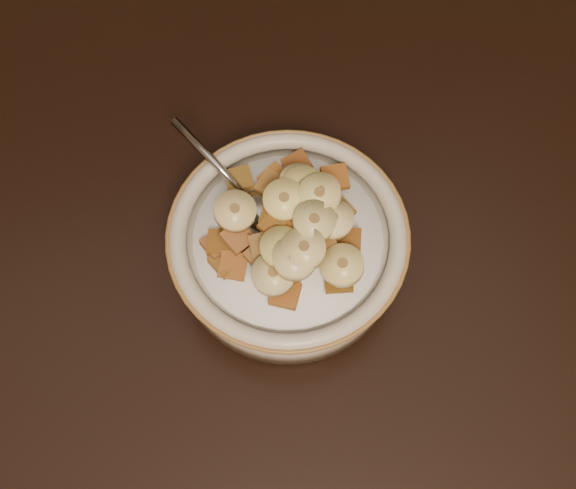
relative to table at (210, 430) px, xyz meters
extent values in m
cube|color=#422816|center=(0.00, 0.00, -0.78)|extent=(4.00, 4.50, 0.10)
cube|color=black|center=(0.00, 0.00, 0.00)|extent=(1.43, 0.94, 0.04)
cylinder|color=beige|center=(0.08, 0.12, 0.04)|extent=(0.17, 0.17, 0.04)
cylinder|color=white|center=(0.08, 0.12, 0.06)|extent=(0.14, 0.14, 0.00)
ellipsoid|color=#9A9DA1|center=(0.06, 0.14, 0.07)|extent=(0.05, 0.05, 0.01)
cube|color=brown|center=(0.07, 0.09, 0.08)|extent=(0.03, 0.03, 0.01)
cube|color=brown|center=(0.12, 0.11, 0.07)|extent=(0.02, 0.02, 0.01)
cube|color=olive|center=(0.07, 0.12, 0.08)|extent=(0.02, 0.02, 0.01)
cube|color=brown|center=(0.08, 0.17, 0.07)|extent=(0.03, 0.03, 0.01)
cube|color=brown|center=(0.11, 0.08, 0.07)|extent=(0.02, 0.02, 0.01)
cube|color=brown|center=(0.07, 0.10, 0.08)|extent=(0.02, 0.02, 0.01)
cube|color=brown|center=(0.03, 0.12, 0.07)|extent=(0.02, 0.02, 0.01)
cube|color=brown|center=(0.12, 0.13, 0.07)|extent=(0.03, 0.03, 0.01)
cube|color=brown|center=(0.07, 0.13, 0.08)|extent=(0.03, 0.03, 0.01)
cube|color=#99541F|center=(0.04, 0.10, 0.07)|extent=(0.03, 0.03, 0.01)
cube|color=brown|center=(0.07, 0.07, 0.07)|extent=(0.03, 0.03, 0.01)
cube|color=brown|center=(0.10, 0.18, 0.07)|extent=(0.03, 0.03, 0.01)
cube|color=brown|center=(0.10, 0.11, 0.08)|extent=(0.02, 0.02, 0.01)
cube|color=olive|center=(0.06, 0.10, 0.08)|extent=(0.03, 0.03, 0.01)
cube|color=brown|center=(0.07, 0.16, 0.07)|extent=(0.03, 0.03, 0.01)
cube|color=brown|center=(0.06, 0.10, 0.08)|extent=(0.03, 0.03, 0.01)
cube|color=#9B672A|center=(0.03, 0.11, 0.07)|extent=(0.03, 0.03, 0.01)
cube|color=brown|center=(0.10, 0.13, 0.08)|extent=(0.03, 0.03, 0.01)
cube|color=brown|center=(0.11, 0.11, 0.08)|extent=(0.02, 0.02, 0.01)
cube|color=brown|center=(0.07, 0.09, 0.08)|extent=(0.02, 0.02, 0.01)
cube|color=#97571A|center=(0.08, 0.10, 0.08)|extent=(0.02, 0.02, 0.01)
cube|color=olive|center=(0.09, 0.15, 0.08)|extent=(0.02, 0.02, 0.01)
cube|color=#944F1B|center=(0.12, 0.16, 0.07)|extent=(0.02, 0.02, 0.01)
cube|color=brown|center=(0.04, 0.12, 0.08)|extent=(0.03, 0.03, 0.01)
cube|color=brown|center=(0.07, 0.12, 0.09)|extent=(0.03, 0.03, 0.01)
cube|color=brown|center=(0.03, 0.12, 0.07)|extent=(0.03, 0.03, 0.01)
cube|color=brown|center=(0.05, 0.17, 0.07)|extent=(0.02, 0.02, 0.01)
cube|color=olive|center=(0.06, 0.11, 0.08)|extent=(0.02, 0.02, 0.01)
cylinder|color=#EFE79F|center=(0.06, 0.09, 0.08)|extent=(0.04, 0.04, 0.01)
cylinder|color=#E4D47E|center=(0.10, 0.12, 0.09)|extent=(0.04, 0.04, 0.01)
cylinder|color=#DCC273|center=(0.09, 0.10, 0.09)|extent=(0.04, 0.04, 0.01)
cylinder|color=#F9DE8C|center=(0.08, 0.14, 0.09)|extent=(0.04, 0.04, 0.01)
cylinder|color=#D5C36C|center=(0.10, 0.15, 0.09)|extent=(0.04, 0.04, 0.01)
cylinder|color=#DDD587|center=(0.11, 0.14, 0.09)|extent=(0.03, 0.03, 0.01)
cylinder|color=#E1C783|center=(0.09, 0.15, 0.08)|extent=(0.03, 0.03, 0.02)
cylinder|color=#F3D487|center=(0.04, 0.14, 0.09)|extent=(0.04, 0.04, 0.01)
cylinder|color=beige|center=(0.08, 0.09, 0.09)|extent=(0.04, 0.04, 0.01)
cylinder|color=#D7CD69|center=(0.07, 0.10, 0.09)|extent=(0.04, 0.04, 0.01)
cylinder|color=#FEED7F|center=(0.11, 0.08, 0.08)|extent=(0.03, 0.03, 0.01)
cylinder|color=#D7C175|center=(0.11, 0.14, 0.09)|extent=(0.04, 0.04, 0.01)
cylinder|color=#E6D68A|center=(0.11, 0.12, 0.09)|extent=(0.04, 0.04, 0.01)
camera|label=1|loc=(0.05, -0.07, 0.50)|focal=40.00mm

